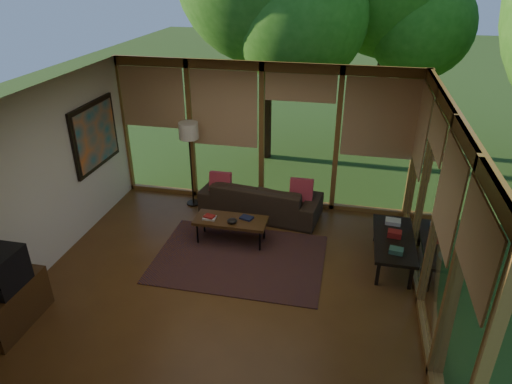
% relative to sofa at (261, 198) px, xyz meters
% --- Properties ---
extents(floor, '(5.50, 5.50, 0.00)m').
position_rel_sofa_xyz_m(floor, '(-0.09, -2.00, -0.32)').
color(floor, brown).
rests_on(floor, ground).
extents(ceiling, '(5.50, 5.50, 0.00)m').
position_rel_sofa_xyz_m(ceiling, '(-0.09, -2.00, 2.38)').
color(ceiling, silver).
rests_on(ceiling, ground).
extents(wall_left, '(0.04, 5.00, 2.70)m').
position_rel_sofa_xyz_m(wall_left, '(-2.84, -2.00, 1.03)').
color(wall_left, silver).
rests_on(wall_left, ground).
extents(wall_front, '(5.50, 0.04, 2.70)m').
position_rel_sofa_xyz_m(wall_front, '(-0.09, -4.50, 1.03)').
color(wall_front, silver).
rests_on(wall_front, ground).
extents(window_wall_back, '(5.50, 0.12, 2.70)m').
position_rel_sofa_xyz_m(window_wall_back, '(-0.09, 0.50, 1.03)').
color(window_wall_back, brown).
rests_on(window_wall_back, ground).
extents(window_wall_right, '(0.12, 5.00, 2.70)m').
position_rel_sofa_xyz_m(window_wall_right, '(2.66, -2.00, 1.03)').
color(window_wall_right, brown).
rests_on(window_wall_right, ground).
extents(rug, '(2.64, 1.87, 0.01)m').
position_rel_sofa_xyz_m(rug, '(-0.03, -1.51, -0.31)').
color(rug, brown).
rests_on(rug, floor).
extents(sofa, '(2.28, 1.13, 0.64)m').
position_rel_sofa_xyz_m(sofa, '(0.00, 0.00, 0.00)').
color(sofa, '#312418').
rests_on(sofa, floor).
extents(pillow_left, '(0.40, 0.21, 0.42)m').
position_rel_sofa_xyz_m(pillow_left, '(-0.75, -0.05, 0.26)').
color(pillow_left, maroon).
rests_on(pillow_left, sofa).
extents(pillow_right, '(0.41, 0.22, 0.43)m').
position_rel_sofa_xyz_m(pillow_right, '(0.75, -0.05, 0.27)').
color(pillow_right, maroon).
rests_on(pillow_right, sofa).
extents(ct_book_lower, '(0.21, 0.16, 0.03)m').
position_rel_sofa_xyz_m(ct_book_lower, '(-0.64, -1.09, 0.12)').
color(ct_book_lower, beige).
rests_on(ct_book_lower, coffee_table).
extents(ct_book_upper, '(0.19, 0.16, 0.03)m').
position_rel_sofa_xyz_m(ct_book_upper, '(-0.64, -1.09, 0.15)').
color(ct_book_upper, maroon).
rests_on(ct_book_upper, coffee_table).
extents(ct_book_side, '(0.24, 0.21, 0.03)m').
position_rel_sofa_xyz_m(ct_book_side, '(-0.04, -0.96, 0.12)').
color(ct_book_side, '#161A31').
rests_on(ct_book_side, coffee_table).
extents(ct_bowl, '(0.16, 0.16, 0.07)m').
position_rel_sofa_xyz_m(ct_bowl, '(-0.24, -1.14, 0.14)').
color(ct_bowl, black).
rests_on(ct_bowl, coffee_table).
extents(media_cabinet, '(0.50, 1.00, 0.60)m').
position_rel_sofa_xyz_m(media_cabinet, '(-2.56, -3.54, -0.02)').
color(media_cabinet, '#4A2D14').
rests_on(media_cabinet, floor).
extents(television, '(0.45, 0.55, 0.50)m').
position_rel_sofa_xyz_m(television, '(-2.54, -3.54, 0.53)').
color(television, black).
rests_on(television, media_cabinet).
extents(console_book_a, '(0.22, 0.17, 0.07)m').
position_rel_sofa_xyz_m(console_book_a, '(2.31, -1.52, 0.17)').
color(console_book_a, '#355E4C').
rests_on(console_book_a, side_console).
extents(console_book_b, '(0.22, 0.17, 0.09)m').
position_rel_sofa_xyz_m(console_book_b, '(2.31, -1.07, 0.18)').
color(console_book_b, maroon).
rests_on(console_book_b, side_console).
extents(console_book_c, '(0.25, 0.19, 0.07)m').
position_rel_sofa_xyz_m(console_book_c, '(2.31, -0.67, 0.17)').
color(console_book_c, beige).
rests_on(console_book_c, side_console).
extents(floor_lamp, '(0.36, 0.36, 1.65)m').
position_rel_sofa_xyz_m(floor_lamp, '(-1.36, 0.10, 1.09)').
color(floor_lamp, black).
rests_on(floor_lamp, floor).
extents(coffee_table, '(1.20, 0.50, 0.43)m').
position_rel_sofa_xyz_m(coffee_table, '(-0.29, -1.04, 0.07)').
color(coffee_table, '#4A2D14').
rests_on(coffee_table, floor).
extents(side_console, '(0.60, 1.40, 0.46)m').
position_rel_sofa_xyz_m(side_console, '(2.31, -1.12, 0.09)').
color(side_console, black).
rests_on(side_console, floor).
extents(wall_painting, '(0.06, 1.35, 1.15)m').
position_rel_sofa_xyz_m(wall_painting, '(-2.80, -0.60, 1.23)').
color(wall_painting, black).
rests_on(wall_painting, wall_left).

